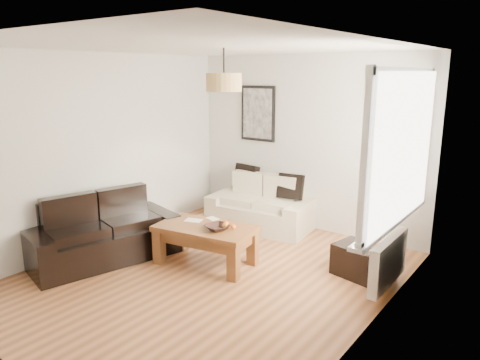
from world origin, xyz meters
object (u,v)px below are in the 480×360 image
Objects in this scene: loveseat_cream at (260,204)px; coffee_table at (206,245)px; sofa_leather at (102,230)px; ottoman at (363,262)px.

loveseat_cream reaches higher than coffee_table.
sofa_leather reaches higher than loveseat_cream.
coffee_table is (0.22, -1.53, -0.13)m from loveseat_cream.
sofa_leather is (-0.94, -2.19, 0.01)m from loveseat_cream.
sofa_leather is 1.34m from coffee_table.
coffee_table is 1.90m from ottoman.
loveseat_cream is 2.34× the size of ottoman.
sofa_leather is 2.78× the size of ottoman.
sofa_leather is at bearing -150.26° from coffee_table.
sofa_leather is at bearing -153.00° from ottoman.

